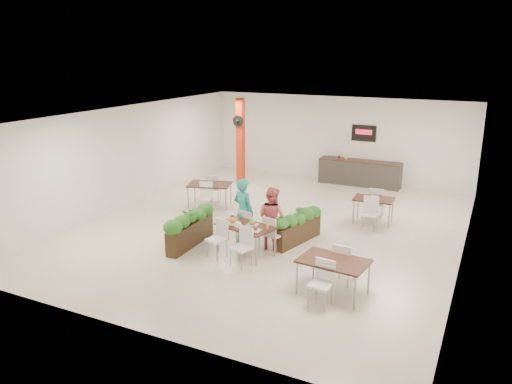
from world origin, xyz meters
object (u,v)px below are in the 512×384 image
(main_table, at_px, (245,230))
(service_counter, at_px, (359,172))
(diner_man, at_px, (243,211))
(planter_left, at_px, (190,226))
(side_table_a, at_px, (210,187))
(side_table_c, at_px, (333,265))
(diner_woman, at_px, (272,218))
(planter_right, at_px, (298,225))
(side_table_b, at_px, (374,202))
(red_column, at_px, (240,141))

(main_table, bearing_deg, service_counter, 84.01)
(diner_man, bearing_deg, planter_left, 48.89)
(side_table_a, distance_m, side_table_c, 6.74)
(diner_woman, relative_size, planter_right, 0.89)
(side_table_b, distance_m, side_table_c, 4.75)
(side_table_b, bearing_deg, service_counter, 106.58)
(red_column, xyz_separation_m, planter_left, (1.66, -5.93, -1.13))
(main_table, distance_m, side_table_a, 4.11)
(main_table, xyz_separation_m, diner_man, (-0.39, 0.65, 0.23))
(service_counter, height_order, diner_woman, service_counter)
(main_table, height_order, side_table_c, same)
(side_table_b, height_order, side_table_c, same)
(planter_right, distance_m, side_table_c, 2.91)
(side_table_c, bearing_deg, planter_left, 172.50)
(red_column, relative_size, service_counter, 1.07)
(planter_left, height_order, planter_right, planter_left)
(side_table_a, relative_size, side_table_b, 1.02)
(main_table, bearing_deg, diner_woman, 57.80)
(planter_left, bearing_deg, service_counter, 73.27)
(planter_left, distance_m, side_table_c, 4.21)
(main_table, xyz_separation_m, side_table_a, (-2.82, 2.99, 0.00))
(main_table, relative_size, diner_man, 1.09)
(planter_right, bearing_deg, side_table_a, 155.32)
(diner_woman, distance_m, side_table_b, 3.55)
(diner_woman, distance_m, planter_right, 0.85)
(diner_man, bearing_deg, service_counter, -84.14)
(red_column, distance_m, diner_man, 5.93)
(main_table, bearing_deg, side_table_b, 58.27)
(planter_right, bearing_deg, main_table, -123.98)
(main_table, bearing_deg, side_table_c, -22.64)
(service_counter, bearing_deg, diner_man, -99.65)
(planter_left, bearing_deg, diner_woman, 21.21)
(diner_man, relative_size, side_table_b, 1.05)
(side_table_a, bearing_deg, planter_left, -84.47)
(diner_woman, xyz_separation_m, side_table_b, (1.86, 3.02, -0.18))
(diner_man, relative_size, side_table_a, 1.03)
(red_column, height_order, diner_man, red_column)
(main_table, distance_m, diner_man, 0.79)
(service_counter, relative_size, side_table_c, 1.81)
(red_column, bearing_deg, diner_woman, -55.15)
(diner_man, bearing_deg, side_table_a, -28.35)
(service_counter, distance_m, main_table, 7.73)
(red_column, relative_size, diner_woman, 2.00)
(service_counter, bearing_deg, main_table, -95.99)
(diner_woman, bearing_deg, service_counter, -77.71)
(planter_left, xyz_separation_m, side_table_a, (-1.28, 3.09, 0.13))
(red_column, height_order, planter_left, red_column)
(diner_woman, xyz_separation_m, planter_right, (0.46, 0.64, -0.31))
(diner_woman, bearing_deg, diner_man, 15.51)
(service_counter, xyz_separation_m, side_table_c, (1.76, -8.76, 0.15))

